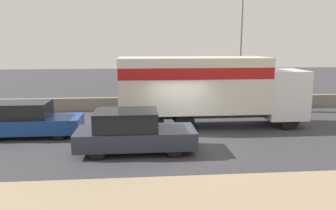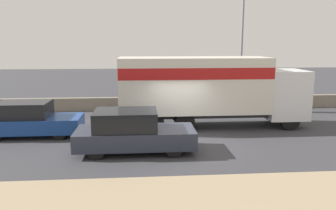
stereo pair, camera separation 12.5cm
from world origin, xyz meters
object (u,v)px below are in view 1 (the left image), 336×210
Objects in this scene: box_truck at (207,86)px; pedestrian at (298,96)px; car_hatchback at (133,132)px; street_lamp at (241,41)px; car_sedan_second at (29,120)px.

pedestrian is (6.25, 3.07, -1.11)m from box_truck.
box_truck is 5.20m from car_hatchback.
car_hatchback is 11.86m from pedestrian.
box_truck is 5.00× the size of pedestrian.
street_lamp is 12.35m from car_sedan_second.
pedestrian is at bearing 15.47° from car_sedan_second.
car_hatchback reaches higher than car_sedan_second.
street_lamp is 0.80× the size of box_truck.
street_lamp is 4.02× the size of pedestrian.
street_lamp is 10.08m from car_hatchback.
box_truck is 8.42m from car_sedan_second.
car_hatchback is (-3.61, -3.52, -1.27)m from box_truck.
car_sedan_second is at bearing -164.53° from pedestrian.
car_hatchback is at bearing -28.83° from car_sedan_second.
street_lamp reaches higher than car_hatchback.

